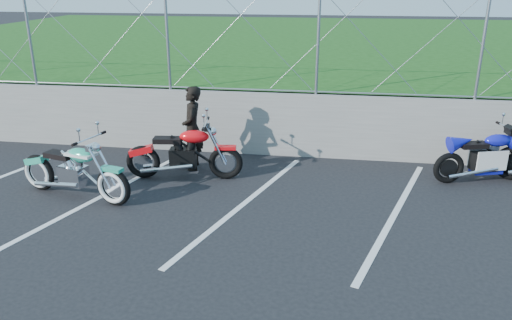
% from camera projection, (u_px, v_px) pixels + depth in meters
% --- Properties ---
extents(ground, '(90.00, 90.00, 0.00)m').
position_uv_depth(ground, '(233.00, 232.00, 7.24)').
color(ground, black).
rests_on(ground, ground).
extents(retaining_wall, '(30.00, 0.22, 1.30)m').
position_uv_depth(retaining_wall, '(266.00, 123.00, 10.27)').
color(retaining_wall, slate).
rests_on(retaining_wall, ground).
extents(grass_field, '(30.00, 20.00, 1.30)m').
position_uv_depth(grass_field, '(300.00, 54.00, 19.55)').
color(grass_field, '#164512').
rests_on(grass_field, ground).
extents(chain_link_fence, '(28.00, 0.03, 2.00)m').
position_uv_depth(chain_link_fence, '(266.00, 42.00, 9.70)').
color(chain_link_fence, gray).
rests_on(chain_link_fence, retaining_wall).
extents(parking_lines, '(18.29, 4.31, 0.01)m').
position_uv_depth(parking_lines, '(318.00, 208.00, 8.00)').
color(parking_lines, silver).
rests_on(parking_lines, ground).
extents(cruiser_turquoise, '(2.18, 0.78, 1.11)m').
position_uv_depth(cruiser_turquoise, '(75.00, 173.00, 8.24)').
color(cruiser_turquoise, black).
rests_on(cruiser_turquoise, ground).
extents(naked_orange, '(2.13, 0.72, 1.06)m').
position_uv_depth(naked_orange, '(186.00, 155.00, 9.03)').
color(naked_orange, black).
rests_on(naked_orange, ground).
extents(sportbike_blue, '(1.88, 0.77, 1.00)m').
position_uv_depth(sportbike_blue, '(487.00, 158.00, 8.92)').
color(sportbike_blue, black).
rests_on(sportbike_blue, ground).
extents(person_standing, '(0.50, 0.65, 1.60)m').
position_uv_depth(person_standing, '(192.00, 128.00, 9.41)').
color(person_standing, black).
rests_on(person_standing, ground).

